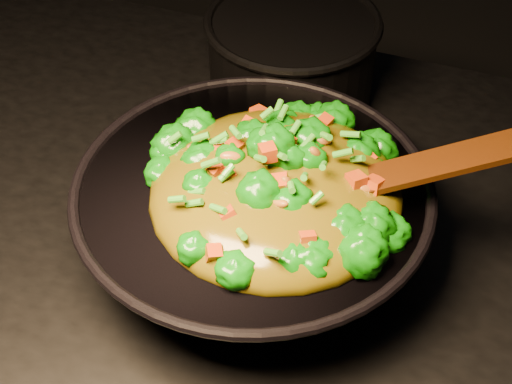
% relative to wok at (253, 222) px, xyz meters
% --- Properties ---
extents(wok, '(0.41, 0.41, 0.10)m').
position_rel_wok_xyz_m(wok, '(0.00, 0.00, 0.00)').
color(wok, black).
rests_on(wok, stovetop).
extents(stir_fry, '(0.32, 0.32, 0.09)m').
position_rel_wok_xyz_m(stir_fry, '(0.03, -0.00, 0.10)').
color(stir_fry, '#117908').
rests_on(stir_fry, wok).
extents(spatula, '(0.24, 0.11, 0.10)m').
position_rel_wok_xyz_m(spatula, '(0.14, 0.03, 0.09)').
color(spatula, '#351207').
rests_on(spatula, wok).
extents(back_pot, '(0.26, 0.26, 0.12)m').
position_rel_wok_xyz_m(back_pot, '(-0.05, 0.29, 0.01)').
color(back_pot, black).
rests_on(back_pot, stovetop).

